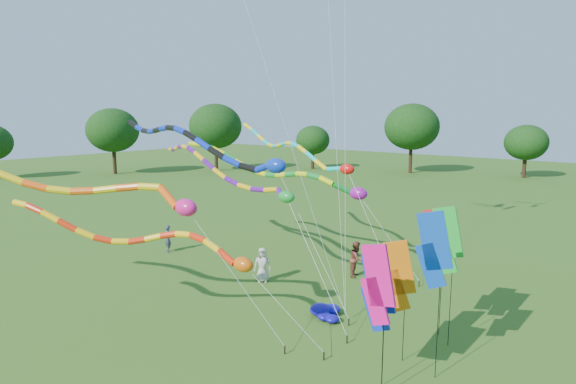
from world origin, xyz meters
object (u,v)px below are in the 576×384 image
Objects in this scene: tube_kite_orange at (67,182)px; person_b at (167,239)px; person_a at (263,265)px; person_c at (356,259)px; tube_kite_red at (159,242)px; blue_nylon_heap at (325,311)px.

tube_kite_orange reaches higher than person_b.
person_a is at bearing 26.65° from person_b.
person_c is at bearing 41.61° from tube_kite_orange.
tube_kite_red is 7.36m from blue_nylon_heap.
person_b is (-8.93, 7.01, -2.84)m from tube_kite_red.
tube_kite_orange is at bearing -141.80° from person_a.
person_c reaches higher than person_a.
tube_kite_red is 6.20× the size of person_a.
person_c is (3.19, 3.63, 0.04)m from person_a.
blue_nylon_heap is at bearing 21.03° from tube_kite_orange.
person_c reaches higher than person_b.
tube_kite_red reaches higher than person_a.
person_a is at bearing 120.51° from person_c.
person_b is at bearing 88.73° from person_c.
person_b is 0.90× the size of person_c.
tube_kite_red is 10.97m from person_c.
person_a is (-1.01, 6.76, -2.79)m from tube_kite_red.
person_c reaches higher than blue_nylon_heap.
person_b is at bearing 98.98° from tube_kite_orange.
tube_kite_orange is 11.63m from person_b.
tube_kite_orange is 14.07m from person_c.
tube_kite_red is at bearing 149.95° from person_c.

